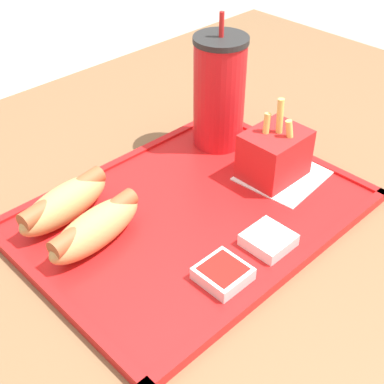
{
  "coord_description": "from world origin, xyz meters",
  "views": [
    {
      "loc": [
        -0.36,
        -0.37,
        1.17
      ],
      "look_at": [
        0.02,
        0.02,
        0.76
      ],
      "focal_mm": 50.0,
      "sensor_mm": 36.0,
      "label": 1
    }
  ],
  "objects_px": {
    "soda_cup": "(219,92)",
    "sauce_cup_ketchup": "(223,273)",
    "fries_carton": "(275,154)",
    "sauce_cup_mayo": "(268,239)",
    "hot_dog_far": "(64,202)",
    "hot_dog_near": "(96,227)"
  },
  "relations": [
    {
      "from": "soda_cup",
      "to": "sauce_cup_ketchup",
      "type": "distance_m",
      "value": 0.3
    },
    {
      "from": "fries_carton",
      "to": "sauce_cup_mayo",
      "type": "distance_m",
      "value": 0.15
    },
    {
      "from": "fries_carton",
      "to": "hot_dog_far",
      "type": "bearing_deg",
      "value": 154.7
    },
    {
      "from": "sauce_cup_ketchup",
      "to": "hot_dog_near",
      "type": "bearing_deg",
      "value": 114.5
    },
    {
      "from": "fries_carton",
      "to": "hot_dog_near",
      "type": "bearing_deg",
      "value": 167.52
    },
    {
      "from": "soda_cup",
      "to": "sauce_cup_mayo",
      "type": "height_order",
      "value": "soda_cup"
    },
    {
      "from": "hot_dog_near",
      "to": "sauce_cup_mayo",
      "type": "xyz_separation_m",
      "value": [
        0.15,
        -0.15,
        -0.02
      ]
    },
    {
      "from": "hot_dog_near",
      "to": "sauce_cup_mayo",
      "type": "relative_size",
      "value": 2.7
    },
    {
      "from": "soda_cup",
      "to": "fries_carton",
      "type": "bearing_deg",
      "value": -94.95
    },
    {
      "from": "soda_cup",
      "to": "hot_dog_near",
      "type": "relative_size",
      "value": 1.43
    },
    {
      "from": "hot_dog_far",
      "to": "fries_carton",
      "type": "height_order",
      "value": "fries_carton"
    },
    {
      "from": "soda_cup",
      "to": "sauce_cup_ketchup",
      "type": "bearing_deg",
      "value": -135.27
    },
    {
      "from": "hot_dog_near",
      "to": "sauce_cup_mayo",
      "type": "height_order",
      "value": "hot_dog_near"
    },
    {
      "from": "hot_dog_near",
      "to": "sauce_cup_mayo",
      "type": "bearing_deg",
      "value": -44.78
    },
    {
      "from": "soda_cup",
      "to": "hot_dog_near",
      "type": "xyz_separation_m",
      "value": [
        -0.28,
        -0.06,
        -0.06
      ]
    },
    {
      "from": "soda_cup",
      "to": "hot_dog_near",
      "type": "height_order",
      "value": "soda_cup"
    },
    {
      "from": "hot_dog_near",
      "to": "fries_carton",
      "type": "height_order",
      "value": "fries_carton"
    },
    {
      "from": "hot_dog_near",
      "to": "sauce_cup_ketchup",
      "type": "distance_m",
      "value": 0.16
    },
    {
      "from": "hot_dog_far",
      "to": "hot_dog_near",
      "type": "xyz_separation_m",
      "value": [
        0.0,
        -0.07,
        -0.0
      ]
    },
    {
      "from": "hot_dog_far",
      "to": "sauce_cup_ketchup",
      "type": "xyz_separation_m",
      "value": [
        0.07,
        -0.21,
        -0.02
      ]
    },
    {
      "from": "soda_cup",
      "to": "sauce_cup_mayo",
      "type": "xyz_separation_m",
      "value": [
        -0.13,
        -0.21,
        -0.08
      ]
    },
    {
      "from": "hot_dog_far",
      "to": "sauce_cup_ketchup",
      "type": "height_order",
      "value": "hot_dog_far"
    }
  ]
}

